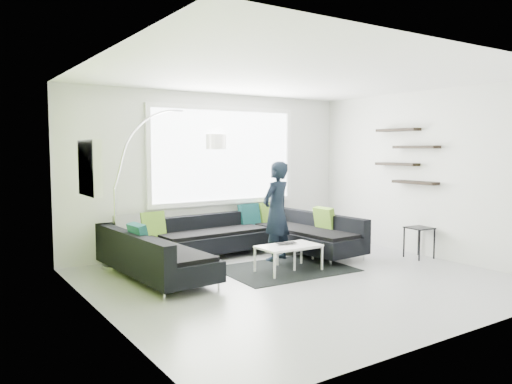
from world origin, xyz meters
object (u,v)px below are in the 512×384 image
person (276,211)px  coffee_table (297,256)px  side_table (419,243)px  arc_lamp (114,187)px  laptop (288,244)px  sectional_sofa (237,242)px

person → coffee_table: bearing=65.2°
side_table → person: person is taller
coffee_table → arc_lamp: size_ratio=0.48×
person → laptop: (-0.27, -0.65, -0.40)m
sectional_sofa → person: bearing=-14.0°
arc_lamp → laptop: 2.76m
arc_lamp → person: bearing=-33.6°
coffee_table → laptop: bearing=-171.0°
coffee_table → person: size_ratio=0.74×
coffee_table → arc_lamp: (-2.28, 1.59, 1.05)m
sectional_sofa → side_table: 3.06m
sectional_sofa → coffee_table: (0.62, -0.74, -0.16)m
sectional_sofa → side_table: bearing=-28.9°
side_table → laptop: side_table is taller
side_table → laptop: size_ratio=1.49×
coffee_table → person: bearing=83.5°
sectional_sofa → person: size_ratio=2.37×
laptop → coffee_table: bearing=19.2°
side_table → person: 2.46m
coffee_table → sectional_sofa: bearing=128.8°
arc_lamp → side_table: bearing=-36.9°
side_table → laptop: bearing=167.5°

